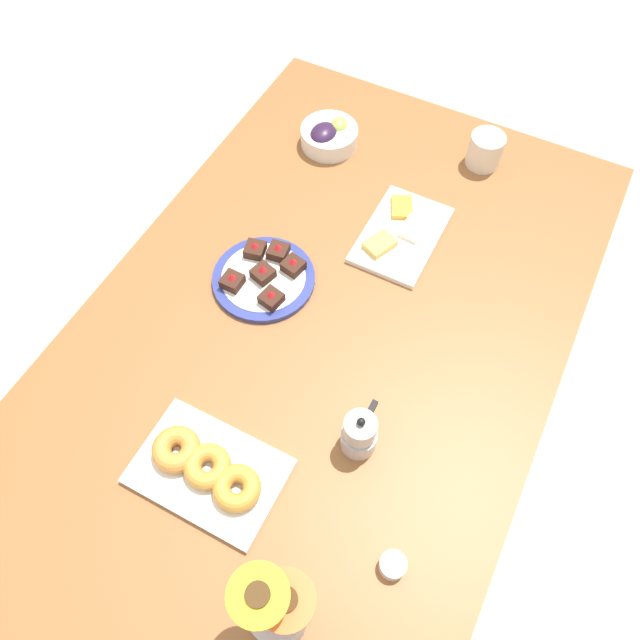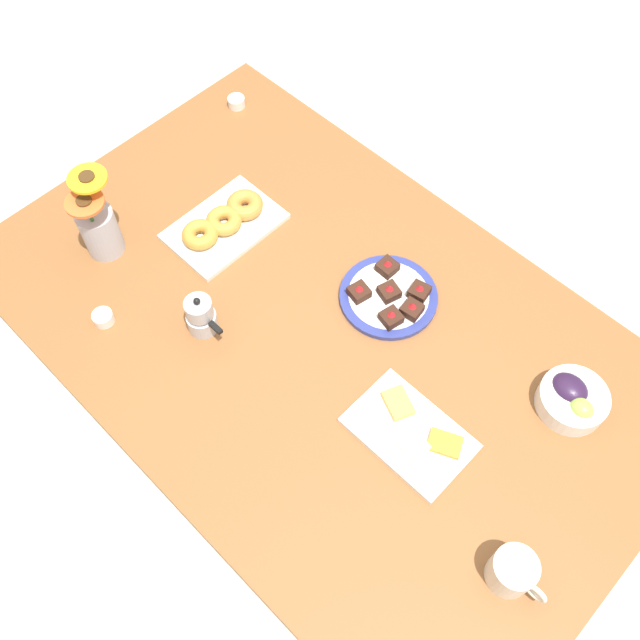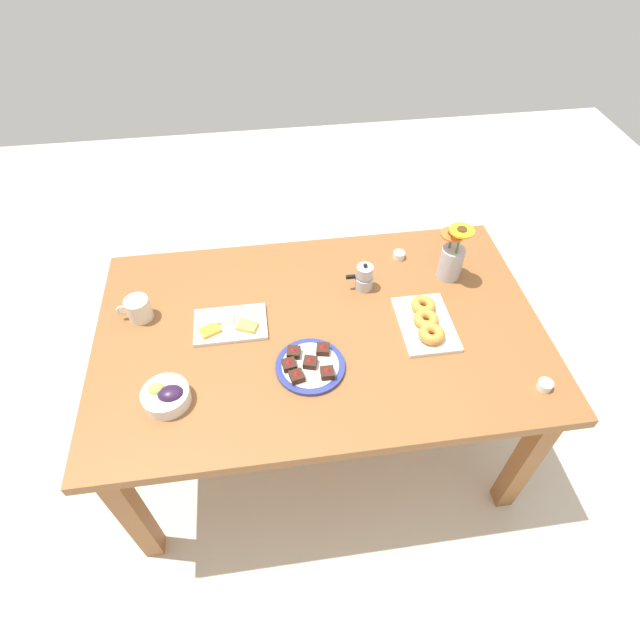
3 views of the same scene
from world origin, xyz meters
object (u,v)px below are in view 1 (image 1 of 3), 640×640
Objects in this scene: dessert_plate at (264,277)px; moka_pot at (359,434)px; grape_bowl at (329,135)px; jam_cup_honey at (393,565)px; dining_table at (320,349)px; coffee_mug at (486,149)px; croissant_platter at (207,469)px; flower_vase at (277,614)px; cheese_platter at (400,234)px.

moka_pot is (-0.26, -0.36, 0.04)m from dessert_plate.
moka_pot is at bearing -149.13° from grape_bowl.
jam_cup_honey is 0.21× the size of dessert_plate.
dining_table is 0.67m from coffee_mug.
coffee_mug is at bearing -10.26° from croissant_platter.
jam_cup_honey is at bearing -139.64° from moka_pot.
dessert_plate is (-0.58, 0.31, -0.03)m from coffee_mug.
grape_bowl reaches higher than dessert_plate.
grape_bowl is 0.83m from moka_pot.
dining_table is 0.60m from flower_vase.
dining_table is 0.30m from moka_pot.
flower_vase reaches higher than dessert_plate.
coffee_mug is 1.19m from flower_vase.
flower_vase is at bearing -157.17° from grape_bowl.
jam_cup_honey is at bearing -130.34° from dessert_plate.
coffee_mug is 0.44× the size of croissant_platter.
cheese_platter is at bearing -7.71° from croissant_platter.
grape_bowl is 1.07m from jam_cup_honey.
croissant_platter reaches higher than jam_cup_honey.
dining_table is 0.21m from dessert_plate.
dessert_plate reaches higher than dining_table.
coffee_mug is 0.82× the size of grape_bowl.
croissant_platter is 2.35× the size of moka_pot.
dessert_plate is (0.06, 0.17, 0.10)m from dining_table.
coffee_mug is 1.04m from jam_cup_honey.
flower_vase reaches higher than croissant_platter.
moka_pot is (-0.84, -0.04, 0.00)m from coffee_mug.
cheese_platter is 5.42× the size of jam_cup_honey.
dessert_plate reaches higher than jam_cup_honey.
dining_table is at bearing 167.62° from coffee_mug.
croissant_platter is 5.83× the size of jam_cup_honey.
croissant_platter is at bearing 128.62° from moka_pot.
dessert_plate is at bearing -171.45° from grape_bowl.
grape_bowl is (0.52, 0.24, 0.12)m from dining_table.
dessert_plate is (0.44, 0.13, -0.01)m from croissant_platter.
dining_table is 6.15× the size of cheese_platter.
croissant_platter is 1.20× the size of dessert_plate.
jam_cup_honey is at bearing -38.79° from flower_vase.
croissant_platter is 1.14× the size of flower_vase.
coffee_mug is 0.84m from moka_pot.
coffee_mug reaches higher than cheese_platter.
moka_pot is at bearing -136.62° from dining_table.
grape_bowl is 1.26× the size of moka_pot.
dining_table is 0.40m from croissant_platter.
croissant_platter is (-0.38, 0.04, 0.11)m from dining_table.
moka_pot is (0.34, 0.02, -0.04)m from flower_vase.
cheese_platter is at bearing 22.42° from jam_cup_honey.
croissant_platter is at bearing 90.73° from jam_cup_honey.
flower_vase is (-0.54, -0.20, 0.17)m from dining_table.
jam_cup_honey is (-0.69, -0.29, 0.01)m from cheese_platter.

